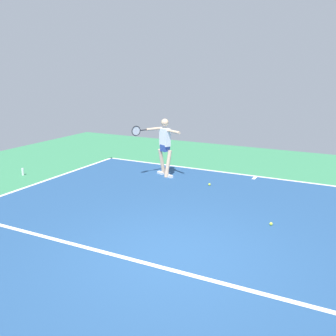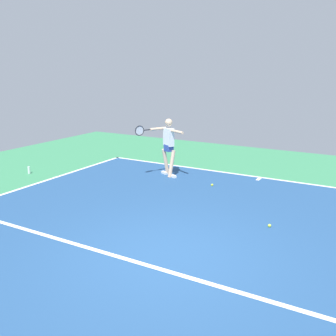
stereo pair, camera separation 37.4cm
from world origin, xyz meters
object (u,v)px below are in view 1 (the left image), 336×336
tennis_ball_far_corner (209,184)px  tennis_ball_by_sideline (271,224)px  tennis_player (164,143)px  water_bottle (23,172)px

tennis_ball_far_corner → tennis_ball_by_sideline: same height
tennis_ball_by_sideline → tennis_player: bearing=-32.0°
tennis_player → tennis_ball_by_sideline: 4.49m
water_bottle → tennis_player: bearing=-153.6°
tennis_player → water_bottle: 4.39m
tennis_player → tennis_ball_by_sideline: (-3.72, 2.32, -0.96)m
tennis_player → water_bottle: tennis_player is taller
tennis_ball_by_sideline → water_bottle: bearing=-3.1°
tennis_ball_far_corner → water_bottle: (5.44, 1.60, 0.08)m
tennis_ball_far_corner → tennis_player: bearing=-11.0°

